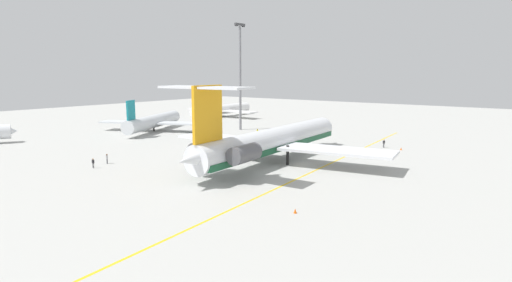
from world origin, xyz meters
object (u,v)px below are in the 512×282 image
Objects in this scene: main_jetliner at (270,141)px; ground_crew_near_tail at (257,131)px; ground_crew_near_nose at (107,157)px; safety_cone_nose at (401,149)px; airliner_mid_right at (223,109)px; light_mast at (240,73)px; airliner_mid_left at (155,121)px; ground_crew_portside at (93,162)px; ground_crew_starboard at (384,142)px; safety_cone_wingtip at (295,211)px.

main_jetliner is 27.12× the size of ground_crew_near_tail.
ground_crew_near_nose reaches higher than safety_cone_nose.
light_mast is at bearing -130.73° from airliner_mid_right.
airliner_mid_right is 49.21m from ground_crew_near_tail.
airliner_mid_left is at bearing 132.90° from light_mast.
ground_crew_starboard is at bearing -71.84° from ground_crew_portside.
airliner_mid_left is at bearing -139.36° from ground_crew_near_tail.
airliner_mid_left is 26.94m from light_mast.
main_jetliner reaches higher than ground_crew_near_tail.
light_mast is (49.37, 9.87, 14.65)m from ground_crew_near_nose.
ground_crew_near_nose is (-33.32, -27.14, -1.61)m from airliner_mid_left.
ground_crew_starboard reaches higher than ground_crew_near_nose.
light_mast is (52.19, 50.70, 15.50)m from safety_cone_wingtip.
airliner_mid_right reaches higher than safety_cone_wingtip.
airliner_mid_right is at bearing -143.04° from ground_crew_near_nose.
safety_cone_nose is (-0.50, -3.91, -0.89)m from ground_crew_starboard.
ground_crew_starboard is 48.76m from safety_cone_wingtip.
ground_crew_starboard is at bearing 24.81° from ground_crew_near_tail.
main_jetliner reaches higher than ground_crew_starboard.
safety_cone_wingtip is 0.02× the size of light_mast.
safety_cone_wingtip is at bearing -143.08° from main_jetliner.
light_mast reaches higher than main_jetliner.
ground_crew_starboard is at bearing -25.88° from main_jetliner.
main_jetliner is 88.77× the size of safety_cone_wingtip.
airliner_mid_left is 53.73× the size of safety_cone_nose.
ground_crew_near_tail is 1.05× the size of ground_crew_portside.
airliner_mid_left is 43.01m from ground_crew_near_nose.
ground_crew_near_tail is at bearing -171.25° from ground_crew_near_nose.
ground_crew_starboard is at bearing 9.19° from safety_cone_wingtip.
ground_crew_near_nose is (-18.14, 22.38, -2.76)m from main_jetliner.
ground_crew_near_tail is 3.27× the size of safety_cone_wingtip.
ground_crew_starboard is at bearing -111.57° from airliner_mid_right.
light_mast reaches higher than airliner_mid_left.
light_mast is at bearing 62.64° from ground_crew_starboard.
airliner_mid_right is at bearing 162.86° from ground_crew_near_tail.
light_mast is at bearing 171.07° from ground_crew_near_tail.
main_jetliner is 30.60m from safety_cone_nose.
safety_cone_nose is (11.48, -64.09, -2.45)m from airliner_mid_left.
light_mast reaches higher than ground_crew_near_tail.
ground_crew_near_tail reaches higher than ground_crew_near_nose.
main_jetliner reaches higher than ground_crew_near_nose.
ground_crew_portside is 0.93× the size of ground_crew_starboard.
ground_crew_portside is 56.07m from light_mast.
ground_crew_near_nose is at bearing 86.05° from safety_cone_wingtip.
main_jetliner reaches higher than ground_crew_portside.
airliner_mid_left is 16.74× the size of ground_crew_near_nose.
airliner_mid_right reaches higher than ground_crew_near_tail.
ground_crew_near_nose is 0.98× the size of ground_crew_near_tail.
ground_crew_portside is (-21.70, 21.02, -2.79)m from main_jetliner.
airliner_mid_left is at bearing -1.19° from ground_crew_portside.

